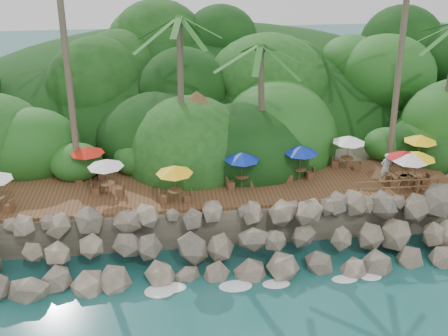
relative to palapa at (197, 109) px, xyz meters
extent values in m
plane|color=#19514F|center=(1.22, -9.23, -5.79)|extent=(140.00, 140.00, 0.00)
cube|color=gray|center=(1.22, 6.77, -4.74)|extent=(32.00, 25.20, 2.10)
ellipsoid|color=#143811|center=(1.22, 14.27, -5.79)|extent=(44.80, 28.00, 15.40)
cube|color=brown|center=(1.22, -3.23, -3.59)|extent=(26.00, 5.00, 0.20)
ellipsoid|color=white|center=(-7.78, -8.93, -5.76)|extent=(1.20, 0.80, 0.06)
ellipsoid|color=white|center=(-4.78, -8.93, -5.76)|extent=(1.20, 0.80, 0.06)
ellipsoid|color=white|center=(-1.78, -8.93, -5.76)|extent=(1.20, 0.80, 0.06)
ellipsoid|color=white|center=(1.22, -8.93, -5.76)|extent=(1.20, 0.80, 0.06)
ellipsoid|color=white|center=(4.22, -8.93, -5.76)|extent=(1.20, 0.80, 0.06)
ellipsoid|color=white|center=(7.22, -8.93, -5.76)|extent=(1.20, 0.80, 0.06)
ellipsoid|color=white|center=(10.22, -8.93, -5.76)|extent=(1.20, 0.80, 0.06)
cylinder|color=brown|center=(-7.02, -0.36, 3.46)|extent=(0.55, 2.62, 13.78)
cylinder|color=brown|center=(-0.93, -0.44, 0.91)|extent=(0.66, 0.66, 8.81)
ellipsoid|color=#23601E|center=(-0.93, -0.44, 5.31)|extent=(6.00, 6.00, 2.40)
cylinder|color=brown|center=(3.75, -0.50, 0.15)|extent=(0.94, 0.99, 7.29)
ellipsoid|color=#23601E|center=(3.75, -0.50, 3.79)|extent=(6.00, 6.00, 2.40)
cylinder|color=brown|center=(11.75, -0.66, 2.35)|extent=(0.96, 2.37, 11.58)
cylinder|color=brown|center=(15.38, -0.01, 0.65)|extent=(0.62, 1.27, 8.28)
cylinder|color=brown|center=(-1.40, -1.40, -2.29)|extent=(0.16, 0.16, 2.40)
cylinder|color=brown|center=(1.40, -1.40, -2.29)|extent=(0.16, 0.16, 2.40)
cylinder|color=brown|center=(-1.40, 1.40, -2.29)|extent=(0.16, 0.16, 2.40)
cylinder|color=brown|center=(1.40, 1.40, -2.29)|extent=(0.16, 0.16, 2.40)
cone|color=brown|center=(0.00, 0.00, 0.01)|extent=(5.48, 5.48, 2.20)
cylinder|color=brown|center=(5.59, -2.96, -3.15)|extent=(0.07, 0.07, 0.68)
cylinder|color=brown|center=(5.59, -2.96, -2.80)|extent=(0.77, 0.77, 0.05)
cylinder|color=brown|center=(5.59, -2.96, -2.48)|extent=(0.05, 0.05, 2.03)
cone|color=#0B239B|center=(5.59, -2.96, -1.60)|extent=(1.94, 1.94, 0.42)
cube|color=brown|center=(4.95, -3.04, -3.28)|extent=(0.44, 0.44, 0.42)
cube|color=brown|center=(6.23, -2.87, -3.28)|extent=(0.44, 0.44, 0.42)
cylinder|color=brown|center=(13.02, -2.09, -3.15)|extent=(0.07, 0.07, 0.68)
cylinder|color=brown|center=(13.02, -2.09, -2.80)|extent=(0.77, 0.77, 0.05)
cylinder|color=brown|center=(13.02, -2.09, -2.48)|extent=(0.05, 0.05, 2.03)
cone|color=yellow|center=(13.02, -2.09, -1.60)|extent=(1.94, 1.94, 0.42)
cube|color=brown|center=(12.41, -2.31, -3.28)|extent=(0.50, 0.50, 0.42)
cube|color=brown|center=(13.63, -1.88, -3.28)|extent=(0.50, 0.50, 0.42)
cylinder|color=brown|center=(11.75, -4.46, -3.15)|extent=(0.07, 0.07, 0.68)
cylinder|color=brown|center=(11.75, -4.46, -2.80)|extent=(0.77, 0.77, 0.05)
cylinder|color=brown|center=(11.75, -4.46, -2.48)|extent=(0.05, 0.05, 2.03)
cone|color=yellow|center=(11.75, -4.46, -1.60)|extent=(1.94, 1.94, 0.42)
cube|color=brown|center=(11.10, -4.51, -3.28)|extent=(0.41, 0.41, 0.42)
cube|color=brown|center=(12.39, -4.41, -3.28)|extent=(0.41, 0.41, 0.42)
cube|color=brown|center=(-9.99, -4.83, -3.28)|extent=(0.51, 0.51, 0.42)
cylinder|color=brown|center=(-6.30, -1.63, -3.15)|extent=(0.07, 0.07, 0.68)
cylinder|color=brown|center=(-6.30, -1.63, -2.80)|extent=(0.77, 0.77, 0.05)
cylinder|color=brown|center=(-6.30, -1.63, -2.48)|extent=(0.05, 0.05, 2.03)
cone|color=#B9170B|center=(-6.30, -1.63, -1.60)|extent=(1.94, 1.94, 0.42)
cube|color=brown|center=(-6.94, -1.73, -3.28)|extent=(0.44, 0.44, 0.42)
cube|color=brown|center=(-5.67, -1.52, -3.28)|extent=(0.44, 0.44, 0.42)
cylinder|color=brown|center=(-5.12, -3.57, -3.15)|extent=(0.07, 0.07, 0.68)
cylinder|color=brown|center=(-5.12, -3.57, -2.80)|extent=(0.77, 0.77, 0.05)
cylinder|color=brown|center=(-5.12, -3.57, -2.48)|extent=(0.05, 0.05, 2.03)
cone|color=white|center=(-5.12, -3.57, -1.60)|extent=(1.94, 1.94, 0.42)
cube|color=brown|center=(-5.76, -3.49, -3.28)|extent=(0.43, 0.43, 0.42)
cube|color=brown|center=(-4.48, -3.66, -3.28)|extent=(0.43, 0.43, 0.42)
cylinder|color=brown|center=(-1.77, -1.73, -3.15)|extent=(0.07, 0.07, 0.68)
cylinder|color=brown|center=(-1.77, -1.73, -2.80)|extent=(0.77, 0.77, 0.05)
cylinder|color=brown|center=(-1.77, -1.73, -2.48)|extent=(0.05, 0.05, 2.03)
cone|color=white|center=(-1.77, -1.73, -1.60)|extent=(1.94, 1.94, 0.42)
cube|color=brown|center=(-2.37, -1.96, -3.28)|extent=(0.50, 0.50, 0.42)
cube|color=brown|center=(-1.16, -1.50, -3.28)|extent=(0.50, 0.50, 0.42)
cylinder|color=brown|center=(8.78, -1.75, -3.15)|extent=(0.07, 0.07, 0.68)
cylinder|color=brown|center=(8.78, -1.75, -2.80)|extent=(0.77, 0.77, 0.05)
cylinder|color=brown|center=(8.78, -1.75, -2.48)|extent=(0.05, 0.05, 2.03)
cone|color=white|center=(8.78, -1.75, -1.60)|extent=(1.94, 1.94, 0.42)
cube|color=brown|center=(8.18, -1.51, -3.28)|extent=(0.50, 0.50, 0.42)
cube|color=brown|center=(9.38, -1.99, -3.28)|extent=(0.50, 0.50, 0.42)
cylinder|color=brown|center=(2.17, -3.52, -3.15)|extent=(0.07, 0.07, 0.68)
cylinder|color=brown|center=(2.17, -3.52, -2.80)|extent=(0.77, 0.77, 0.05)
cylinder|color=brown|center=(2.17, -3.52, -2.48)|extent=(0.05, 0.05, 2.03)
cone|color=#0B2496|center=(2.17, -3.52, -1.60)|extent=(1.94, 1.94, 0.42)
cube|color=brown|center=(1.54, -3.63, -3.28)|extent=(0.44, 0.44, 0.42)
cube|color=brown|center=(2.81, -3.42, -3.28)|extent=(0.44, 0.44, 0.42)
cylinder|color=brown|center=(11.18, -4.72, -3.15)|extent=(0.07, 0.07, 0.68)
cylinder|color=brown|center=(11.18, -4.72, -2.80)|extent=(0.77, 0.77, 0.05)
cylinder|color=brown|center=(11.18, -4.72, -2.48)|extent=(0.05, 0.05, 2.03)
cone|color=silver|center=(11.18, -4.72, -1.60)|extent=(1.94, 1.94, 0.42)
cube|color=brown|center=(10.58, -4.51, -3.28)|extent=(0.49, 0.49, 0.42)
cube|color=brown|center=(11.79, -4.94, -3.28)|extent=(0.49, 0.49, 0.42)
cylinder|color=brown|center=(-1.53, -4.83, -3.15)|extent=(0.07, 0.07, 0.68)
cylinder|color=brown|center=(-1.53, -4.83, -2.80)|extent=(0.77, 0.77, 0.05)
cylinder|color=brown|center=(-1.53, -4.83, -2.48)|extent=(0.05, 0.05, 2.03)
cone|color=yellow|center=(-1.53, -4.83, -1.60)|extent=(1.94, 1.94, 0.42)
cube|color=brown|center=(-2.18, -4.80, -3.28)|extent=(0.41, 0.41, 0.42)
cube|color=brown|center=(-0.89, -4.86, -3.28)|extent=(0.41, 0.41, 0.42)
cylinder|color=brown|center=(11.07, -4.30, -3.15)|extent=(0.07, 0.07, 0.68)
cylinder|color=brown|center=(11.07, -4.30, -2.80)|extent=(0.77, 0.77, 0.05)
cylinder|color=brown|center=(11.07, -4.30, -2.48)|extent=(0.05, 0.05, 2.03)
cone|color=#B70B10|center=(11.07, -4.30, -1.60)|extent=(1.94, 1.94, 0.42)
cube|color=brown|center=(10.45, -4.14, -3.28)|extent=(0.47, 0.47, 0.42)
cube|color=brown|center=(11.70, -4.46, -3.28)|extent=(0.47, 0.47, 0.42)
cylinder|color=brown|center=(8.15, -5.58, -2.99)|extent=(0.10, 0.10, 1.00)
cylinder|color=brown|center=(9.25, -5.58, -2.99)|extent=(0.10, 0.10, 1.00)
cylinder|color=brown|center=(10.35, -5.58, -2.99)|extent=(0.10, 0.10, 1.00)
cylinder|color=brown|center=(11.45, -5.58, -2.99)|extent=(0.10, 0.10, 1.00)
cylinder|color=brown|center=(12.55, -5.58, -2.99)|extent=(0.10, 0.10, 1.00)
cube|color=brown|center=(12.00, -5.58, -2.54)|extent=(8.30, 0.06, 0.06)
cube|color=brown|center=(12.00, -5.58, -2.94)|extent=(8.30, 0.06, 0.06)
imported|color=white|center=(10.32, -3.70, -2.63)|extent=(0.68, 0.51, 1.72)
camera|label=1|loc=(-1.86, -29.61, 9.84)|focal=42.52mm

